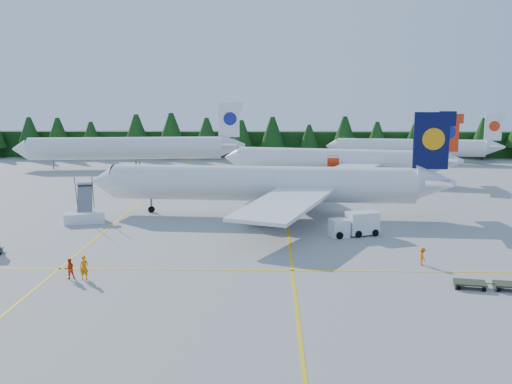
{
  "coord_description": "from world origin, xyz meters",
  "views": [
    {
      "loc": [
        4.19,
        -52.59,
        14.85
      ],
      "look_at": [
        2.38,
        12.88,
        3.5
      ],
      "focal_mm": 40.0,
      "sensor_mm": 36.0,
      "label": 1
    }
  ],
  "objects_px": {
    "airstairs": "(85,215)",
    "service_truck": "(354,224)",
    "airliner_red": "(330,161)",
    "airliner_navy": "(256,184)"
  },
  "relations": [
    {
      "from": "airliner_navy",
      "to": "airstairs",
      "type": "relative_size",
      "value": 6.44
    },
    {
      "from": "airliner_red",
      "to": "service_truck",
      "type": "relative_size",
      "value": 7.14
    },
    {
      "from": "airstairs",
      "to": "service_truck",
      "type": "bearing_deg",
      "value": -26.04
    },
    {
      "from": "airliner_navy",
      "to": "service_truck",
      "type": "distance_m",
      "value": 15.07
    },
    {
      "from": "airstairs",
      "to": "service_truck",
      "type": "xyz_separation_m",
      "value": [
        30.56,
        -5.61,
        0.35
      ]
    },
    {
      "from": "service_truck",
      "to": "airliner_navy",
      "type": "bearing_deg",
      "value": 117.6
    },
    {
      "from": "airliner_red",
      "to": "service_truck",
      "type": "distance_m",
      "value": 38.88
    },
    {
      "from": "airliner_navy",
      "to": "airliner_red",
      "type": "bearing_deg",
      "value": 71.11
    },
    {
      "from": "airliner_navy",
      "to": "service_truck",
      "type": "bearing_deg",
      "value": -40.1
    },
    {
      "from": "airliner_navy",
      "to": "airstairs",
      "type": "distance_m",
      "value": 20.67
    }
  ]
}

